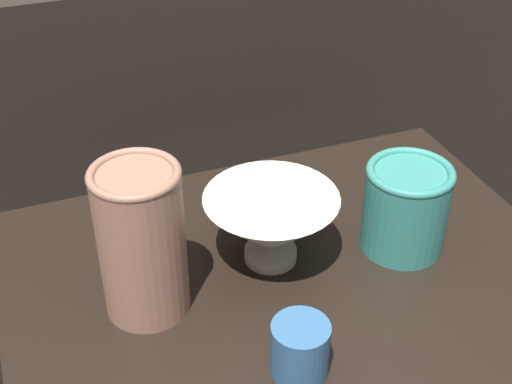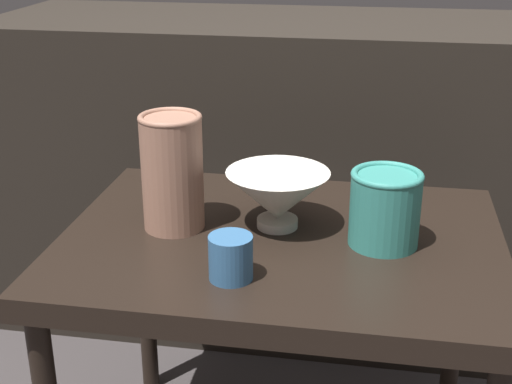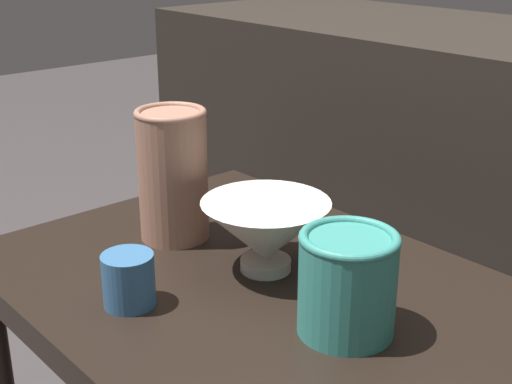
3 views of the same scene
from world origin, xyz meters
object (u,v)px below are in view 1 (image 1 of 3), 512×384
Objects in this scene: vase_colorful_right at (407,207)px; cup at (300,349)px; vase_textured_left at (142,240)px; bowl at (271,225)px.

cup is at bearing -145.02° from vase_colorful_right.
vase_colorful_right is (0.35, -0.01, -0.04)m from vase_textured_left.
cup is at bearing -50.85° from vase_textured_left.
bowl is 1.41× the size of vase_colorful_right.
vase_colorful_right is at bearing -11.91° from bowl.
bowl is 0.19m from cup.
vase_textured_left is 2.92× the size of cup.
vase_colorful_right is 1.83× the size of cup.
vase_textured_left is at bearing 129.15° from cup.
bowl is at bearing 9.40° from vase_textured_left.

